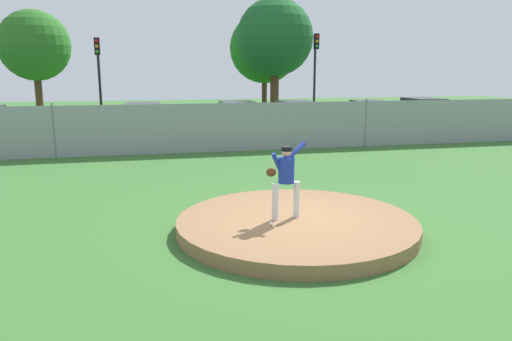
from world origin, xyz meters
TOP-DOWN VIEW (x-y plane):
  - ground_plane at (0.00, 6.00)m, footprint 80.00×80.00m
  - asphalt_strip at (0.00, 14.50)m, footprint 44.00×7.00m
  - pitchers_mound at (0.00, 0.00)m, footprint 4.85×4.85m
  - pitcher_youth at (-0.23, 0.04)m, footprint 0.82×0.32m
  - baseball at (-0.62, -0.34)m, footprint 0.07×0.07m
  - chainlink_fence at (0.00, 10.00)m, footprint 31.31×0.07m
  - parked_car_white at (-3.01, 14.39)m, footprint 1.98×4.46m
  - parked_car_red at (1.55, 14.53)m, footprint 1.78×4.37m
  - parked_car_navy at (8.87, 14.64)m, footprint 1.98×4.65m
  - parked_car_champagne at (11.80, 14.55)m, footprint 1.95×4.11m
  - parked_car_slate at (4.76, 14.83)m, footprint 2.03×4.50m
  - traffic_cone_orange at (-5.39, 13.03)m, footprint 0.40×0.40m
  - traffic_light_near at (-5.27, 18.61)m, footprint 0.28×0.46m
  - traffic_light_far at (7.17, 19.02)m, footprint 0.28×0.46m
  - tree_slender_far at (-9.48, 24.13)m, footprint 4.35×4.35m
  - tree_broad_left at (5.38, 24.55)m, footprint 4.87×4.87m
  - tree_leaning_west at (5.53, 22.36)m, footprint 5.03×5.03m

SIDE VIEW (x-z plane):
  - ground_plane at x=0.00m, z-range 0.00..0.00m
  - asphalt_strip at x=0.00m, z-range 0.00..0.01m
  - pitchers_mound at x=0.00m, z-range 0.00..0.27m
  - traffic_cone_orange at x=-5.39m, z-range -0.01..0.54m
  - baseball at x=-0.62m, z-range 0.27..0.34m
  - parked_car_navy at x=8.87m, z-range -0.03..1.60m
  - parked_car_slate at x=4.76m, z-range -0.04..1.62m
  - parked_car_white at x=-3.01m, z-range -0.04..1.66m
  - parked_car_red at x=1.55m, z-range -0.05..1.67m
  - parked_car_champagne at x=11.80m, z-range -0.05..1.70m
  - chainlink_fence at x=0.00m, z-range -0.05..1.99m
  - pitcher_youth at x=-0.23m, z-range 0.39..1.95m
  - traffic_light_near at x=-5.27m, z-range 0.90..5.82m
  - traffic_light_far at x=7.17m, z-range 0.95..6.31m
  - tree_slender_far at x=-9.48m, z-range 1.26..8.18m
  - tree_broad_left at x=5.38m, z-range 1.15..8.34m
  - tree_leaning_west at x=5.53m, z-range 1.38..9.25m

